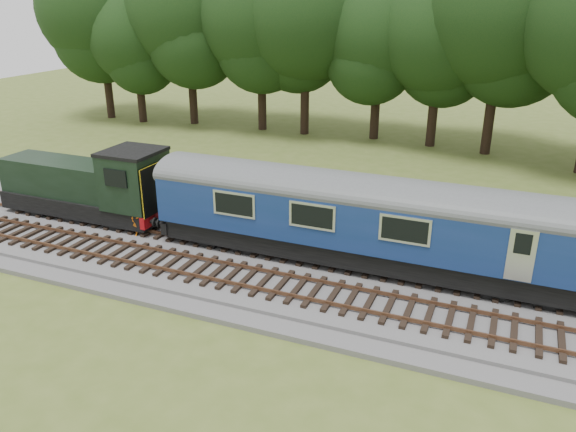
% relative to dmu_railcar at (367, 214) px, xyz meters
% --- Properties ---
extents(ground, '(120.00, 120.00, 0.00)m').
position_rel_dmu_railcar_xyz_m(ground, '(-1.06, -1.40, -2.61)').
color(ground, '#4E6023').
rests_on(ground, ground).
extents(ballast, '(70.00, 7.00, 0.35)m').
position_rel_dmu_railcar_xyz_m(ballast, '(-1.06, -1.40, -2.43)').
color(ballast, '#4C4C4F').
rests_on(ballast, ground).
extents(track_north, '(67.20, 2.40, 0.21)m').
position_rel_dmu_railcar_xyz_m(track_north, '(-1.06, -0.00, -2.19)').
color(track_north, black).
rests_on(track_north, ballast).
extents(track_south, '(67.20, 2.40, 0.21)m').
position_rel_dmu_railcar_xyz_m(track_south, '(-1.06, -3.00, -2.19)').
color(track_south, black).
rests_on(track_south, ballast).
extents(fence, '(64.00, 0.12, 1.00)m').
position_rel_dmu_railcar_xyz_m(fence, '(-1.06, 3.10, -2.61)').
color(fence, '#6B6054').
rests_on(fence, ground).
extents(tree_line, '(70.00, 8.00, 18.00)m').
position_rel_dmu_railcar_xyz_m(tree_line, '(-1.06, 20.60, -2.61)').
color(tree_line, black).
rests_on(tree_line, ground).
extents(dmu_railcar, '(18.05, 2.86, 3.88)m').
position_rel_dmu_railcar_xyz_m(dmu_railcar, '(0.00, 0.00, 0.00)').
color(dmu_railcar, black).
rests_on(dmu_railcar, ground).
extents(shunter_loco, '(8.91, 2.60, 3.38)m').
position_rel_dmu_railcar_xyz_m(shunter_loco, '(-13.93, 0.00, -0.63)').
color(shunter_loco, black).
rests_on(shunter_loco, ground).
extents(worker, '(0.73, 0.61, 1.72)m').
position_rel_dmu_railcar_xyz_m(worker, '(-10.39, -1.06, -1.40)').
color(worker, orange).
rests_on(worker, ballast).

